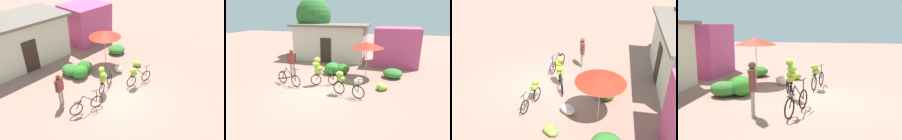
# 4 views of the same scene
# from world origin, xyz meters

# --- Properties ---
(ground_plane) EXTENTS (60.00, 60.00, 0.00)m
(ground_plane) POSITION_xyz_m (0.00, 0.00, 0.00)
(ground_plane) COLOR #9C7164
(building_low) EXTENTS (6.39, 3.71, 3.00)m
(building_low) POSITION_xyz_m (-1.50, 7.25, 1.52)
(building_low) COLOR beige
(building_low) RESTS_ON ground
(shop_pink) EXTENTS (3.20, 2.80, 2.85)m
(shop_pink) POSITION_xyz_m (3.91, 6.76, 1.42)
(shop_pink) COLOR #C5497F
(shop_pink) RESTS_ON ground
(tree_behind_building) EXTENTS (3.24, 3.24, 5.34)m
(tree_behind_building) POSITION_xyz_m (-3.65, 8.37, 3.69)
(tree_behind_building) COLOR brown
(tree_behind_building) RESTS_ON ground
(hedge_bush_front_left) EXTENTS (0.96, 1.14, 0.60)m
(hedge_bush_front_left) POSITION_xyz_m (-0.24, 3.57, 0.30)
(hedge_bush_front_left) COLOR #38742E
(hedge_bush_front_left) RESTS_ON ground
(hedge_bush_front_right) EXTENTS (1.00, 0.83, 0.74)m
(hedge_bush_front_right) POSITION_xyz_m (-0.06, 2.89, 0.37)
(hedge_bush_front_right) COLOR #2F8126
(hedge_bush_front_right) RESTS_ON ground
(hedge_bush_mid) EXTENTS (1.01, 0.93, 0.67)m
(hedge_bush_mid) POSITION_xyz_m (0.53, 3.18, 0.34)
(hedge_bush_mid) COLOR #306F27
(hedge_bush_mid) RESTS_ON ground
(hedge_bush_by_door) EXTENTS (1.18, 1.16, 0.56)m
(hedge_bush_by_door) POSITION_xyz_m (3.78, 3.37, 0.28)
(hedge_bush_by_door) COLOR #357D2D
(hedge_bush_by_door) RESTS_ON ground
(market_umbrella) EXTENTS (2.01, 2.01, 2.23)m
(market_umbrella) POSITION_xyz_m (2.16, 2.94, 2.05)
(market_umbrella) COLOR beige
(market_umbrella) RESTS_ON ground
(bicycle_leftmost) EXTENTS (1.68, 0.55, 1.04)m
(bicycle_leftmost) POSITION_xyz_m (-1.75, 0.43, 0.37)
(bicycle_leftmost) COLOR black
(bicycle_leftmost) RESTS_ON ground
(bicycle_near_pile) EXTENTS (1.52, 0.68, 1.58)m
(bicycle_near_pile) POSITION_xyz_m (-0.12, 0.90, 0.91)
(bicycle_near_pile) COLOR black
(bicycle_near_pile) RESTS_ON ground
(bicycle_center_loaded) EXTENTS (1.66, 0.60, 1.18)m
(bicycle_center_loaded) POSITION_xyz_m (1.51, 0.00, 0.70)
(bicycle_center_loaded) COLOR black
(bicycle_center_loaded) RESTS_ON ground
(banana_pile_on_ground) EXTENTS (0.70, 0.74, 0.36)m
(banana_pile_on_ground) POSITION_xyz_m (3.27, 1.19, 0.15)
(banana_pile_on_ground) COLOR #8FC33A
(banana_pile_on_ground) RESTS_ON ground
(produce_sack) EXTENTS (0.73, 0.83, 0.44)m
(produce_sack) POSITION_xyz_m (1.96, 1.63, 0.22)
(produce_sack) COLOR silver
(produce_sack) RESTS_ON ground
(person_vendor) EXTENTS (0.56, 0.30, 1.75)m
(person_vendor) POSITION_xyz_m (-2.27, 1.72, 1.08)
(person_vendor) COLOR gray
(person_vendor) RESTS_ON ground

